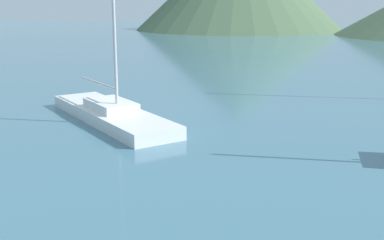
# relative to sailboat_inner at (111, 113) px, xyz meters

# --- Properties ---
(sailboat_inner) EXTENTS (7.77, 6.48, 6.68)m
(sailboat_inner) POSITION_rel_sailboat_inner_xyz_m (0.00, 0.00, 0.00)
(sailboat_inner) COLOR white
(sailboat_inner) RESTS_ON ground_plane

